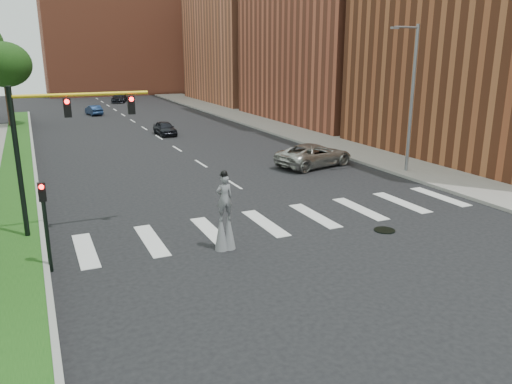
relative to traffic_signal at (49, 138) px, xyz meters
name	(u,v)px	position (x,y,z in m)	size (l,w,h in m)	color
ground_plane	(301,226)	(9.78, -3.00, -4.15)	(160.00, 160.00, 0.00)	black
grass_median	(18,160)	(-1.72, 17.00, -4.03)	(2.00, 60.00, 0.25)	#1A4814
median_curb	(34,158)	(-0.67, 17.00, -4.01)	(0.20, 60.00, 0.28)	#969690
sidewalk_right	(287,129)	(22.28, 22.00, -4.06)	(5.00, 90.00, 0.18)	gray
manhole	(385,230)	(12.78, -5.00, -4.13)	(0.90, 0.90, 0.04)	black
building_mid	(345,8)	(31.78, 27.00, 7.85)	(16.00, 22.00, 24.00)	#97482F
building_far	(254,34)	(31.78, 51.00, 5.85)	(16.00, 22.00, 20.00)	#BE6846
building_backdrop	(120,43)	(15.78, 75.00, 4.85)	(26.00, 14.00, 18.00)	#97482F
streetlight	(411,95)	(20.68, 3.00, 0.75)	(2.05, 0.20, 9.00)	slate
traffic_signal	(49,138)	(0.00, 0.00, 0.00)	(5.30, 0.23, 6.20)	black
secondary_signal	(45,219)	(-0.52, -3.50, -2.20)	(0.25, 0.21, 3.23)	black
stilt_performer	(225,218)	(5.78, -4.10, -2.87)	(0.84, 0.52, 3.16)	#301E13
suv_crossing	(314,155)	(16.47, 7.11, -3.38)	(2.54, 5.52, 1.53)	#A5A39C
car_near	(165,128)	(10.63, 24.00, -3.52)	(1.48, 3.68, 1.25)	black
car_mid	(94,110)	(6.57, 42.41, -3.56)	(1.26, 3.60, 1.19)	#15284B
car_far	(119,98)	(12.11, 57.13, -3.47)	(1.91, 4.71, 1.37)	black
tree_6	(4,65)	(-2.32, 34.80, 2.02)	(5.17, 5.17, 8.42)	#301E13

